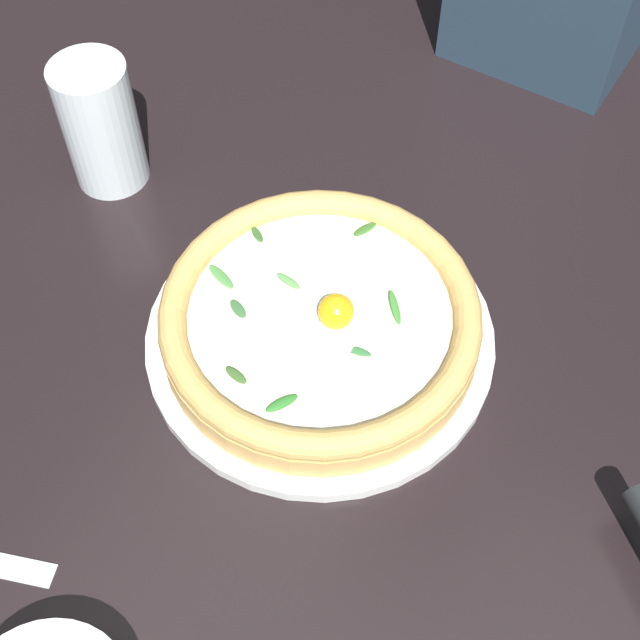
% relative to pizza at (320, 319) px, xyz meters
% --- Properties ---
extents(ground_plane, '(2.40, 2.40, 0.03)m').
position_rel_pizza_xyz_m(ground_plane, '(-0.00, 0.01, -0.05)').
color(ground_plane, black).
rests_on(ground_plane, ground).
extents(pizza_plate, '(0.30, 0.30, 0.01)m').
position_rel_pizza_xyz_m(pizza_plate, '(0.00, -0.00, -0.03)').
color(pizza_plate, white).
rests_on(pizza_plate, ground).
extents(pizza, '(0.27, 0.27, 0.06)m').
position_rel_pizza_xyz_m(pizza, '(0.00, 0.00, 0.00)').
color(pizza, '#DEA85D').
rests_on(pizza, pizza_plate).
extents(drinking_glass, '(0.07, 0.07, 0.13)m').
position_rel_pizza_xyz_m(drinking_glass, '(-0.06, -0.28, 0.02)').
color(drinking_glass, silver).
rests_on(drinking_glass, ground).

